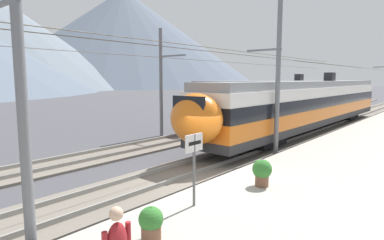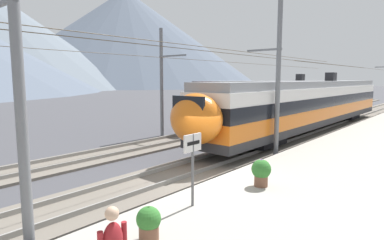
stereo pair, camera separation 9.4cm
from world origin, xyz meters
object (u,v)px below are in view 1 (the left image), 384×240
object	(u,v)px
train_near_platform	(309,103)
platform_sign	(194,153)
catenary_mast_west	(18,80)
train_far_track	(281,97)
catenary_mast_far_side	(163,80)
potted_plant_platform_edge	(262,171)
catenary_mast_mid	(276,78)
potted_plant_by_shelter	(151,222)

from	to	relation	value
train_near_platform	platform_sign	size ratio (longest dim) A/B	13.45
catenary_mast_west	platform_sign	distance (m)	4.73
train_far_track	catenary_mast_west	world-z (taller)	catenary_mast_west
catenary_mast_west	platform_sign	bearing A→B (deg)	-23.28
train_far_track	catenary_mast_far_side	world-z (taller)	catenary_mast_far_side
potted_plant_platform_edge	train_far_track	bearing A→B (deg)	23.52
train_far_track	catenary_mast_mid	xyz separation A→B (m)	(-15.37, -6.81, 1.83)
train_far_track	platform_sign	world-z (taller)	train_far_track
potted_plant_by_shelter	catenary_mast_far_side	bearing A→B (deg)	44.11
catenary_mast_west	potted_plant_platform_edge	bearing A→B (deg)	-19.25
catenary_mast_mid	catenary_mast_far_side	size ratio (longest dim) A/B	1.00
catenary_mast_far_side	train_near_platform	bearing A→B (deg)	-41.75
catenary_mast_far_side	potted_plant_by_shelter	world-z (taller)	catenary_mast_far_side
train_near_platform	potted_plant_by_shelter	bearing A→B (deg)	-169.05
catenary_mast_mid	platform_sign	world-z (taller)	catenary_mast_mid
train_far_track	potted_plant_by_shelter	distance (m)	27.58
catenary_mast_west	potted_plant_platform_edge	size ratio (longest dim) A/B	53.06
catenary_mast_mid	catenary_mast_far_side	world-z (taller)	catenary_mast_mid
train_far_track	platform_sign	size ratio (longest dim) A/B	13.19
catenary_mast_mid	train_near_platform	bearing A→B (deg)	9.82
catenary_mast_west	catenary_mast_far_side	size ratio (longest dim) A/B	1.00
train_far_track	catenary_mast_far_side	distance (m)	14.91
catenary_mast_west	potted_plant_by_shelter	world-z (taller)	catenary_mast_west
catenary_mast_mid	potted_plant_by_shelter	bearing A→B (deg)	-168.13
catenary_mast_far_side	potted_plant_platform_edge	size ratio (longest dim) A/B	53.06
train_near_platform	catenary_mast_mid	bearing A→B (deg)	-170.18
potted_plant_platform_edge	potted_plant_by_shelter	bearing A→B (deg)	178.77
train_far_track	platform_sign	distance (m)	25.31
catenary_mast_west	catenary_mast_far_side	world-z (taller)	catenary_mast_west
train_near_platform	catenary_mast_far_side	size ratio (longest dim) A/B	0.57
potted_plant_by_shelter	platform_sign	bearing A→B (deg)	14.32
train_far_track	potted_plant_by_shelter	bearing A→B (deg)	-160.82
train_near_platform	train_far_track	bearing A→B (deg)	38.77
catenary_mast_far_side	potted_plant_by_shelter	size ratio (longest dim) A/B	62.66
platform_sign	potted_plant_platform_edge	size ratio (longest dim) A/B	2.25
platform_sign	potted_plant_platform_edge	distance (m)	3.05
catenary_mast_mid	platform_sign	bearing A→B (deg)	-168.77
train_near_platform	catenary_mast_west	bearing A→B (deg)	-175.90
train_near_platform	potted_plant_by_shelter	xyz separation A→B (m)	(-19.43, -3.76, -1.40)
train_far_track	platform_sign	xyz separation A→B (m)	(-23.84, -8.49, -0.30)
potted_plant_platform_edge	potted_plant_by_shelter	distance (m)	4.99
train_far_track	potted_plant_platform_edge	size ratio (longest dim) A/B	29.71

